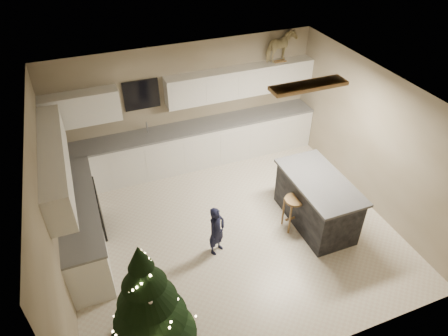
# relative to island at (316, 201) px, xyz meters

# --- Properties ---
(ground_plane) EXTENTS (5.50, 5.50, 0.00)m
(ground_plane) POSITION_rel_island_xyz_m (-1.50, 0.33, -0.48)
(ground_plane) COLOR beige
(room_shell) EXTENTS (5.52, 5.02, 2.61)m
(room_shell) POSITION_rel_island_xyz_m (-1.48, 0.33, 1.27)
(room_shell) COLOR #A29682
(room_shell) RESTS_ON ground_plane
(cabinetry) EXTENTS (5.50, 3.20, 2.00)m
(cabinetry) POSITION_rel_island_xyz_m (-2.41, 1.98, 0.28)
(cabinetry) COLOR silver
(cabinetry) RESTS_ON ground_plane
(island) EXTENTS (0.90, 1.70, 0.95)m
(island) POSITION_rel_island_xyz_m (0.00, 0.00, 0.00)
(island) COLOR black
(island) RESTS_ON ground_plane
(bar_stool) EXTENTS (0.34, 0.34, 0.66)m
(bar_stool) POSITION_rel_island_xyz_m (-0.45, 0.01, 0.02)
(bar_stool) COLOR olive
(bar_stool) RESTS_ON ground_plane
(christmas_tree) EXTENTS (1.20, 1.16, 1.92)m
(christmas_tree) POSITION_rel_island_xyz_m (-3.28, -1.27, 0.31)
(christmas_tree) COLOR #3F2816
(christmas_tree) RESTS_ON ground_plane
(toddler) EXTENTS (0.41, 0.36, 0.94)m
(toddler) POSITION_rel_island_xyz_m (-1.91, -0.03, -0.01)
(toddler) COLOR black
(toddler) RESTS_ON ground_plane
(rocking_horse) EXTENTS (0.77, 0.56, 0.61)m
(rocking_horse) POSITION_rel_island_xyz_m (0.51, 2.65, 1.84)
(rocking_horse) COLOR olive
(rocking_horse) RESTS_ON cabinetry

